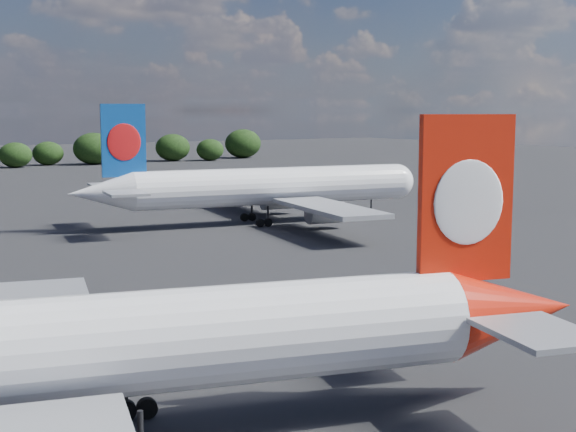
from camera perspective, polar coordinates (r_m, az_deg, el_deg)
qantas_airliner at (r=34.52m, az=-11.56°, el=-9.14°), size 42.08×40.28×13.86m
china_southern_airliner at (r=99.63m, az=-1.89°, el=2.02°), size 45.30×43.20×14.79m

